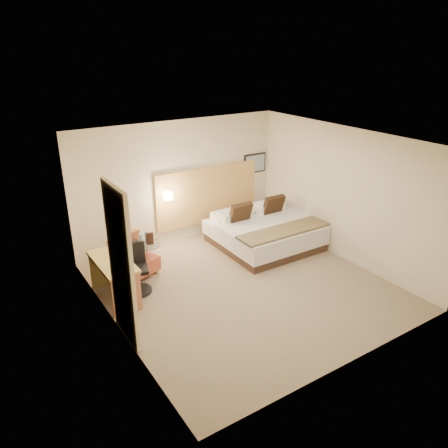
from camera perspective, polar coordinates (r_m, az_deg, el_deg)
floor at (r=8.17m, az=2.68°, el=-8.18°), size 4.80×5.00×0.02m
ceiling at (r=7.17m, az=3.08°, el=10.84°), size 4.80×5.00×0.02m
wall_back at (r=9.60m, az=-5.88°, el=5.42°), size 4.80×0.02×2.70m
wall_front at (r=5.91m, az=17.20°, el=-7.00°), size 4.80×0.02×2.70m
wall_left at (r=6.57m, az=-14.56°, el=-3.57°), size 0.02×5.00×2.70m
wall_right at (r=9.10m, az=15.36°, el=3.74°), size 0.02×5.00×2.70m
headboard_panel at (r=10.00m, az=-2.11°, el=3.84°), size 2.60×0.04×1.30m
art_frame at (r=10.56m, az=4.04°, el=7.92°), size 0.62×0.03×0.47m
art_canvas at (r=10.54m, az=4.11°, el=7.90°), size 0.54×0.01×0.39m
lamp_arm at (r=9.43m, az=-7.47°, el=3.76°), size 0.02×0.12×0.02m
lamp_shade at (r=9.38m, az=-7.31°, el=3.66°), size 0.15×0.15×0.15m
curtain at (r=6.43m, az=-13.29°, el=-5.35°), size 0.06×0.90×2.42m
bottle_a at (r=8.42m, az=-10.79°, el=-1.97°), size 0.08×0.08×0.22m
bottle_b at (r=8.49m, az=-10.11°, el=-1.71°), size 0.08×0.08×0.22m
menu_folder at (r=8.40m, az=-9.68°, el=-1.87°), size 0.15×0.10×0.24m
bed at (r=9.63m, az=5.26°, el=-1.00°), size 2.11×2.01×1.01m
lounge_chair at (r=8.57m, az=-11.83°, el=-4.65°), size 0.92×0.87×0.78m
side_table at (r=8.59m, az=-9.96°, el=-4.23°), size 0.70×0.70×0.61m
desk at (r=7.75m, az=-14.10°, el=-5.67°), size 0.56×1.20×0.74m
desk_chair at (r=8.00m, az=-11.40°, el=-6.23°), size 0.64×0.64×0.90m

